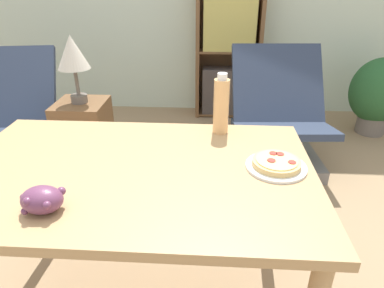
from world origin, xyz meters
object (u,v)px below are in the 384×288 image
at_px(drink_bottle, 221,105).
at_px(bookshelf, 228,56).
at_px(lounge_chair_far, 278,131).
at_px(table_lamp, 73,55).
at_px(side_table, 86,140).
at_px(potted_plant_floor, 379,94).
at_px(pizza_on_plate, 276,164).
at_px(grape_bunch, 42,200).
at_px(lounge_chair_near, 9,136).

relative_size(drink_bottle, bookshelf, 0.19).
bearing_deg(lounge_chair_far, table_lamp, -173.24).
distance_m(drink_bottle, side_table, 1.37).
bearing_deg(potted_plant_floor, table_lamp, -159.26).
bearing_deg(table_lamp, drink_bottle, -40.42).
bearing_deg(pizza_on_plate, potted_plant_floor, 57.58).
xyz_separation_m(grape_bunch, table_lamp, (-0.42, 1.39, 0.10)).
bearing_deg(grape_bunch, table_lamp, 106.95).
bearing_deg(side_table, table_lamp, 0.00).
height_order(lounge_chair_near, potted_plant_floor, lounge_chair_near).
xyz_separation_m(lounge_chair_near, table_lamp, (0.60, -0.04, 0.61)).
bearing_deg(grape_bunch, lounge_chair_near, 125.66).
height_order(pizza_on_plate, bookshelf, bookshelf).
relative_size(lounge_chair_near, side_table, 1.52).
bearing_deg(lounge_chair_near, bookshelf, 27.41).
bearing_deg(lounge_chair_near, potted_plant_floor, 5.99).
height_order(side_table, table_lamp, table_lamp).
bearing_deg(lounge_chair_far, drink_bottle, -117.69).
relative_size(lounge_chair_near, table_lamp, 1.96).
distance_m(lounge_chair_near, lounge_chair_far, 2.03).
xyz_separation_m(grape_bunch, side_table, (-0.42, 1.39, -0.51)).
height_order(bookshelf, potted_plant_floor, bookshelf).
distance_m(grape_bunch, lounge_chair_near, 1.83).
bearing_deg(bookshelf, potted_plant_floor, -16.21).
distance_m(drink_bottle, potted_plant_floor, 2.32).
distance_m(bookshelf, table_lamp, 1.71).
relative_size(lounge_chair_far, potted_plant_floor, 1.24).
relative_size(side_table, potted_plant_floor, 0.82).
relative_size(pizza_on_plate, lounge_chair_near, 0.25).
distance_m(table_lamp, potted_plant_floor, 2.64).
xyz_separation_m(grape_bunch, lounge_chair_far, (0.99, 1.65, -0.51)).
bearing_deg(pizza_on_plate, lounge_chair_far, 78.48).
relative_size(grape_bunch, drink_bottle, 0.48).
distance_m(lounge_chair_far, side_table, 1.44).
bearing_deg(lounge_chair_far, bookshelf, 105.38).
distance_m(side_table, potted_plant_floor, 2.59).
height_order(drink_bottle, potted_plant_floor, drink_bottle).
distance_m(pizza_on_plate, potted_plant_floor, 2.42).
height_order(drink_bottle, side_table, drink_bottle).
height_order(drink_bottle, bookshelf, bookshelf).
height_order(drink_bottle, lounge_chair_near, drink_bottle).
distance_m(lounge_chair_near, side_table, 0.60).
distance_m(lounge_chair_far, potted_plant_floor, 1.20).
height_order(pizza_on_plate, lounge_chair_near, lounge_chair_near).
height_order(lounge_chair_near, lounge_chair_far, same).
height_order(pizza_on_plate, table_lamp, table_lamp).
height_order(lounge_chair_near, bookshelf, bookshelf).
height_order(grape_bunch, side_table, grape_bunch).
xyz_separation_m(pizza_on_plate, side_table, (-1.14, 1.10, -0.48)).
bearing_deg(table_lamp, bookshelf, 51.28).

